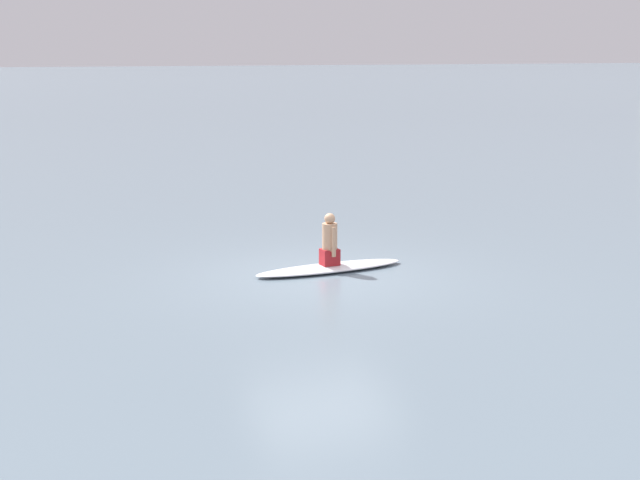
# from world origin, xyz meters

# --- Properties ---
(ground_plane) EXTENTS (400.00, 400.00, 0.00)m
(ground_plane) POSITION_xyz_m (0.00, 0.00, 0.00)
(ground_plane) COLOR slate
(surfboard) EXTENTS (0.78, 2.77, 0.11)m
(surfboard) POSITION_xyz_m (0.30, -0.27, 0.05)
(surfboard) COLOR white
(surfboard) RESTS_ON ground
(person_paddler) EXTENTS (0.39, 0.31, 0.90)m
(person_paddler) POSITION_xyz_m (0.30, -0.27, 0.51)
(person_paddler) COLOR #A51E23
(person_paddler) RESTS_ON surfboard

